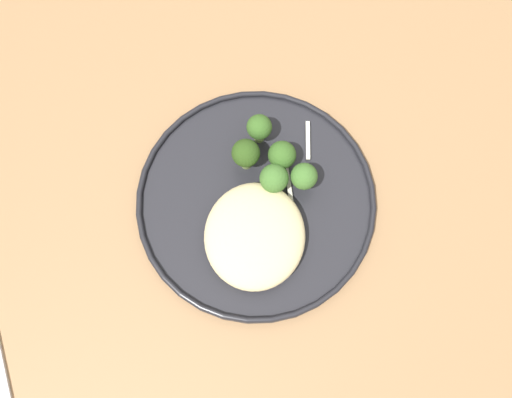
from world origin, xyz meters
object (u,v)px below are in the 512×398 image
object	(u,v)px
seared_scallop_right_edge	(249,221)
seared_scallop_rear_pale	(240,276)
broccoli_floret_right_tilted	(282,155)
dinner_fork	(2,381)
seared_scallop_half_hidden	(265,244)
broccoli_floret_split_head	(304,177)
dinner_plate	(256,202)
broccoli_floret_front_edge	(259,128)
seared_scallop_tilted_round	(259,266)
broccoli_floret_small_sprig	(274,179)
broccoli_floret_left_leaning	(246,154)
seared_scallop_center_golden	(231,245)

from	to	relation	value
seared_scallop_right_edge	seared_scallop_rear_pale	xyz separation A→B (m)	(-0.07, 0.01, -0.00)
broccoli_floret_right_tilted	dinner_fork	size ratio (longest dim) A/B	0.28
seared_scallop_half_hidden	broccoli_floret_right_tilted	xyz separation A→B (m)	(0.10, -0.01, 0.02)
seared_scallop_half_hidden	seared_scallop_right_edge	world-z (taller)	seared_scallop_right_edge
seared_scallop_right_edge	broccoli_floret_split_head	bearing A→B (deg)	-49.60
dinner_plate	broccoli_floret_front_edge	size ratio (longest dim) A/B	5.66
seared_scallop_tilted_round	seared_scallop_right_edge	bearing A→B (deg)	16.99
seared_scallop_right_edge	dinner_fork	bearing A→B (deg)	127.17
seared_scallop_half_hidden	broccoli_floret_small_sprig	distance (m)	0.08
broccoli_floret_left_leaning	broccoli_floret_split_head	distance (m)	0.07
broccoli_floret_left_leaning	seared_scallop_rear_pale	bearing A→B (deg)	-178.51
broccoli_floret_right_tilted	seared_scallop_right_edge	bearing A→B (deg)	156.41
seared_scallop_center_golden	broccoli_floret_front_edge	distance (m)	0.14
seared_scallop_center_golden	broccoli_floret_left_leaning	distance (m)	0.11
seared_scallop_tilted_round	broccoli_floret_left_leaning	size ratio (longest dim) A/B	0.55
seared_scallop_tilted_round	broccoli_floret_split_head	distance (m)	0.12
seared_scallop_center_golden	broccoli_floret_small_sprig	bearing A→B (deg)	-29.93
seared_scallop_center_golden	seared_scallop_rear_pale	xyz separation A→B (m)	(-0.04, -0.01, 0.00)
broccoli_floret_small_sprig	broccoli_floret_split_head	bearing A→B (deg)	-83.36
seared_scallop_right_edge	broccoli_floret_right_tilted	distance (m)	0.09
broccoli_floret_right_tilted	seared_scallop_rear_pale	bearing A→B (deg)	164.70
seared_scallop_right_edge	broccoli_floret_small_sprig	size ratio (longest dim) A/B	0.71
dinner_plate	broccoli_floret_split_head	size ratio (longest dim) A/B	5.64
dinner_plate	broccoli_floret_left_leaning	size ratio (longest dim) A/B	5.16
dinner_plate	seared_scallop_rear_pale	world-z (taller)	seared_scallop_rear_pale
seared_scallop_tilted_round	dinner_fork	bearing A→B (deg)	117.81
seared_scallop_half_hidden	broccoli_floret_front_edge	size ratio (longest dim) A/B	0.67
broccoli_floret_left_leaning	broccoli_floret_small_sprig	bearing A→B (deg)	-127.21
broccoli_floret_front_edge	dinner_fork	xyz separation A→B (m)	(-0.31, 0.27, -0.04)
seared_scallop_right_edge	seared_scallop_rear_pale	world-z (taller)	same
seared_scallop_center_golden	seared_scallop_right_edge	distance (m)	0.04
dinner_plate	broccoli_floret_right_tilted	size ratio (longest dim) A/B	5.82
seared_scallop_half_hidden	broccoli_floret_right_tilted	world-z (taller)	broccoli_floret_right_tilted
seared_scallop_half_hidden	dinner_fork	world-z (taller)	seared_scallop_half_hidden
seared_scallop_rear_pale	seared_scallop_right_edge	bearing A→B (deg)	-4.60
seared_scallop_right_edge	broccoli_floret_right_tilted	size ratio (longest dim) A/B	0.71
broccoli_floret_front_edge	broccoli_floret_left_leaning	bearing A→B (deg)	159.21
seared_scallop_center_golden	seared_scallop_rear_pale	size ratio (longest dim) A/B	1.07
seared_scallop_half_hidden	broccoli_floret_small_sprig	xyz separation A→B (m)	(0.07, -0.01, 0.02)
broccoli_floret_right_tilted	broccoli_floret_small_sprig	distance (m)	0.03
seared_scallop_rear_pale	broccoli_floret_right_tilted	xyz separation A→B (m)	(0.14, -0.04, 0.02)
seared_scallop_half_hidden	seared_scallop_rear_pale	size ratio (longest dim) A/B	1.25
broccoli_floret_small_sprig	broccoli_floret_split_head	xyz separation A→B (m)	(0.00, -0.03, 0.00)
dinner_plate	broccoli_floret_right_tilted	world-z (taller)	broccoli_floret_right_tilted
seared_scallop_rear_pale	seared_scallop_tilted_round	bearing A→B (deg)	-58.82
broccoli_floret_left_leaning	broccoli_floret_split_head	bearing A→B (deg)	-107.94
seared_scallop_rear_pale	broccoli_floret_small_sprig	distance (m)	0.12
broccoli_floret_front_edge	seared_scallop_rear_pale	bearing A→B (deg)	176.81
seared_scallop_tilted_round	broccoli_floret_small_sprig	xyz separation A→B (m)	(0.10, -0.01, 0.02)
seared_scallop_rear_pale	dinner_fork	size ratio (longest dim) A/B	0.15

